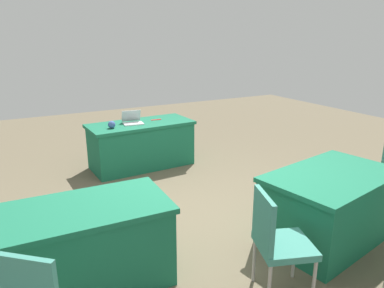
{
  "coord_description": "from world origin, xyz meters",
  "views": [
    {
      "loc": [
        1.93,
        3.38,
        2.15
      ],
      "look_at": [
        -0.03,
        -0.26,
        0.9
      ],
      "focal_mm": 33.48,
      "sensor_mm": 36.0,
      "label": 1
    }
  ],
  "objects_px": {
    "table_mid_right": "(83,247)",
    "yarn_ball": "(112,125)",
    "table_back_left": "(330,206)",
    "laptop_silver": "(133,121)",
    "chair_tucked_right": "(277,239)",
    "scissors_red": "(156,120)",
    "table_foreground": "(141,145)"
  },
  "relations": [
    {
      "from": "table_mid_right",
      "to": "yarn_ball",
      "type": "distance_m",
      "value": 2.76
    },
    {
      "from": "table_back_left",
      "to": "laptop_silver",
      "type": "distance_m",
      "value": 3.37
    },
    {
      "from": "yarn_ball",
      "to": "table_back_left",
      "type": "bearing_deg",
      "value": 116.52
    },
    {
      "from": "table_back_left",
      "to": "laptop_silver",
      "type": "xyz_separation_m",
      "value": [
        1.11,
        -3.16,
        0.42
      ]
    },
    {
      "from": "table_back_left",
      "to": "chair_tucked_right",
      "type": "distance_m",
      "value": 1.21
    },
    {
      "from": "scissors_red",
      "to": "chair_tucked_right",
      "type": "bearing_deg",
      "value": -93.07
    },
    {
      "from": "laptop_silver",
      "to": "scissors_red",
      "type": "xyz_separation_m",
      "value": [
        -0.44,
        -0.06,
        -0.04
      ]
    },
    {
      "from": "table_foreground",
      "to": "chair_tucked_right",
      "type": "relative_size",
      "value": 1.85
    },
    {
      "from": "chair_tucked_right",
      "to": "laptop_silver",
      "type": "height_order",
      "value": "laptop_silver"
    },
    {
      "from": "table_foreground",
      "to": "scissors_red",
      "type": "distance_m",
      "value": 0.5
    },
    {
      "from": "chair_tucked_right",
      "to": "yarn_ball",
      "type": "xyz_separation_m",
      "value": [
        0.38,
        -3.43,
        0.28
      ]
    },
    {
      "from": "chair_tucked_right",
      "to": "table_foreground",
      "type": "bearing_deg",
      "value": -162.68
    },
    {
      "from": "laptop_silver",
      "to": "chair_tucked_right",
      "type": "bearing_deg",
      "value": 96.74
    },
    {
      "from": "table_mid_right",
      "to": "chair_tucked_right",
      "type": "xyz_separation_m",
      "value": [
        -1.4,
        0.9,
        0.16
      ]
    },
    {
      "from": "table_mid_right",
      "to": "table_foreground",
      "type": "bearing_deg",
      "value": -120.05
    },
    {
      "from": "chair_tucked_right",
      "to": "laptop_silver",
      "type": "xyz_separation_m",
      "value": [
        -0.01,
        -3.58,
        0.26
      ]
    },
    {
      "from": "yarn_ball",
      "to": "table_foreground",
      "type": "bearing_deg",
      "value": -165.78
    },
    {
      "from": "laptop_silver",
      "to": "yarn_ball",
      "type": "distance_m",
      "value": 0.42
    },
    {
      "from": "table_mid_right",
      "to": "scissors_red",
      "type": "relative_size",
      "value": 8.54
    },
    {
      "from": "table_mid_right",
      "to": "scissors_red",
      "type": "xyz_separation_m",
      "value": [
        -1.85,
        -2.74,
        0.38
      ]
    },
    {
      "from": "table_back_left",
      "to": "laptop_silver",
      "type": "relative_size",
      "value": 4.61
    },
    {
      "from": "yarn_ball",
      "to": "scissors_red",
      "type": "relative_size",
      "value": 0.64
    },
    {
      "from": "laptop_silver",
      "to": "scissors_red",
      "type": "bearing_deg",
      "value": -165.61
    },
    {
      "from": "table_foreground",
      "to": "table_mid_right",
      "type": "height_order",
      "value": "same"
    },
    {
      "from": "laptop_silver",
      "to": "yarn_ball",
      "type": "height_order",
      "value": "laptop_silver"
    },
    {
      "from": "table_foreground",
      "to": "table_back_left",
      "type": "distance_m",
      "value": 3.29
    },
    {
      "from": "laptop_silver",
      "to": "table_foreground",
      "type": "bearing_deg",
      "value": 179.54
    },
    {
      "from": "table_back_left",
      "to": "table_foreground",
      "type": "bearing_deg",
      "value": -72.71
    },
    {
      "from": "yarn_ball",
      "to": "laptop_silver",
      "type": "bearing_deg",
      "value": -159.27
    },
    {
      "from": "table_mid_right",
      "to": "table_back_left",
      "type": "xyz_separation_m",
      "value": [
        -2.52,
        0.48,
        0.0
      ]
    },
    {
      "from": "table_back_left",
      "to": "yarn_ball",
      "type": "bearing_deg",
      "value": -63.48
    },
    {
      "from": "table_back_left",
      "to": "scissors_red",
      "type": "xyz_separation_m",
      "value": [
        0.66,
        -3.21,
        0.38
      ]
    }
  ]
}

